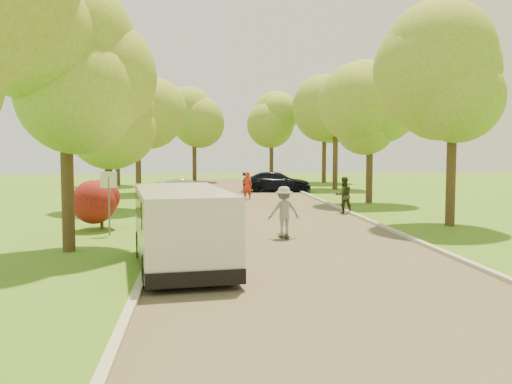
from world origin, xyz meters
name	(u,v)px	position (x,y,z in m)	size (l,w,h in m)	color
ground	(297,253)	(0.00, 0.00, 0.00)	(100.00, 100.00, 0.00)	#45751B
road	(264,218)	(0.00, 8.00, 0.01)	(8.00, 60.00, 0.01)	#4C4438
curb_left	(167,218)	(-4.05, 8.00, 0.06)	(0.18, 60.00, 0.12)	#B2AD9E
curb_right	(358,216)	(4.05, 8.00, 0.06)	(0.18, 60.00, 0.12)	#B2AD9E
street_sign	(109,190)	(-5.80, 4.00, 1.56)	(0.55, 0.06, 2.17)	#59595E
red_shrub	(101,199)	(-6.30, 5.50, 1.10)	(1.70, 1.70, 1.95)	#382619
tree_l_mida	(72,70)	(-6.30, 1.00, 5.17)	(4.71, 4.60, 7.39)	#382619
tree_l_midb	(111,114)	(-6.81, 12.00, 4.59)	(4.30, 4.20, 6.62)	#382619
tree_l_far	(141,109)	(-6.39, 22.00, 5.47)	(4.92, 4.80, 7.79)	#382619
tree_r_mida	(459,80)	(7.02, 5.00, 5.54)	(5.13, 5.00, 7.95)	#382619
tree_r_midb	(374,112)	(6.60, 14.00, 4.88)	(4.51, 4.40, 7.01)	#382619
tree_r_far	(339,107)	(7.23, 24.00, 5.83)	(5.33, 5.20, 8.34)	#382619
tree_bg_a	(120,118)	(-8.78, 30.00, 5.31)	(5.12, 5.00, 7.72)	#382619
tree_bg_b	(327,117)	(8.22, 32.00, 5.54)	(5.12, 5.00, 7.95)	#382619
tree_bg_c	(197,124)	(-2.79, 34.00, 5.02)	(4.92, 4.80, 7.33)	#382619
tree_bg_d	(274,122)	(4.22, 36.00, 5.31)	(5.12, 5.00, 7.72)	#382619
minivan	(181,227)	(-3.21, -1.63, 1.04)	(2.78, 5.52, 1.97)	silver
silver_sedan	(188,191)	(-3.30, 14.92, 0.65)	(1.39, 3.98, 1.31)	#A4A4A9
dark_sedan	(277,182)	(2.56, 22.28, 0.67)	(1.88, 4.63, 1.34)	black
longboard	(284,236)	(0.03, 2.71, 0.09)	(0.34, 0.85, 0.10)	black
skateboarder	(284,211)	(0.03, 2.71, 0.91)	(1.04, 0.60, 1.61)	gray
person_striped	(247,186)	(0.06, 16.73, 0.80)	(0.59, 0.38, 1.60)	red
person_olive	(344,195)	(3.80, 9.42, 0.84)	(0.81, 0.63, 1.67)	#2A2E1C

